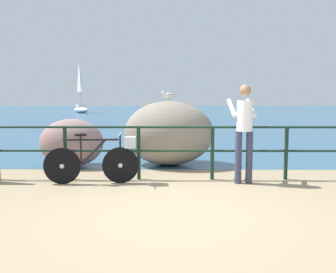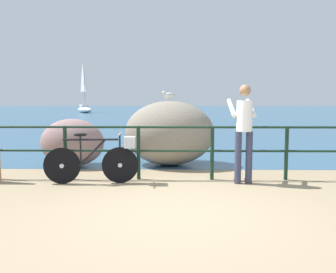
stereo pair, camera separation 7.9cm
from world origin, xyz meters
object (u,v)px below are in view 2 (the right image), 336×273
Objects in this scene: breakwater_boulder_main at (170,133)px; sailboat at (84,107)px; person_at_railing at (244,129)px; breakwater_boulder_left at (72,143)px; seagull at (169,95)px; bicycle at (99,158)px.

sailboat is at bearing 107.65° from breakwater_boulder_main.
breakwater_boulder_left is at bearing 62.84° from person_at_railing.
breakwater_boulder_left is 4.25× the size of seagull.
breakwater_boulder_main is at bearing 34.22° from person_at_railing.
seagull reaches higher than breakwater_boulder_main.
breakwater_boulder_left is (-2.21, -0.19, -0.20)m from breakwater_boulder_main.
seagull is 36.37m from sailboat.
breakwater_boulder_left is 36.01m from sailboat.
breakwater_boulder_main is 0.34× the size of sailboat.
sailboat is (-11.03, 34.65, -0.92)m from seagull.
sailboat is (-12.40, 36.49, -0.28)m from person_at_railing.
person_at_railing is 1.24× the size of breakwater_boulder_left.
seagull is at bearing 6.96° from breakwater_boulder_left.
seagull is at bearing 33.41° from person_at_railing.
person_at_railing is 0.86× the size of breakwater_boulder_main.
person_at_railing is at bearing -10.73° from sailboat.
person_at_railing is 2.39m from seagull.
person_at_railing is at bearing 123.92° from seagull.
seagull is (2.19, 0.27, 1.08)m from breakwater_boulder_left.
breakwater_boulder_main is (1.24, 1.83, 0.28)m from bicycle.
sailboat is (-11.05, 34.72, -0.03)m from breakwater_boulder_main.
sailboat is (-8.83, 34.91, 0.17)m from breakwater_boulder_left.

